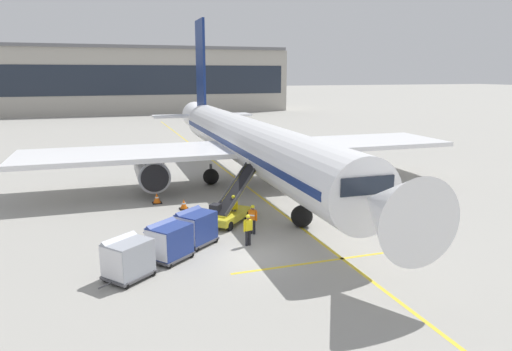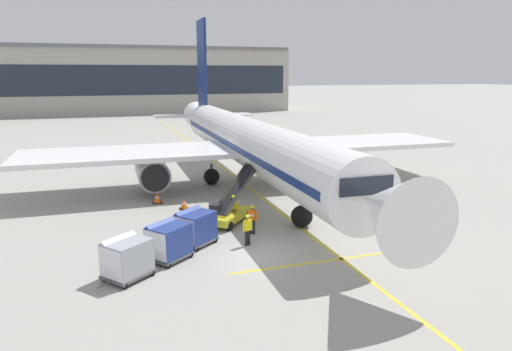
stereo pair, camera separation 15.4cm
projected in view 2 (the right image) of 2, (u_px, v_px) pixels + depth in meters
name	position (u px, v px, depth m)	size (l,w,h in m)	color
ground_plane	(253.00, 256.00, 23.64)	(600.00, 600.00, 0.00)	#9E9B93
parked_airplane	(247.00, 142.00, 38.04)	(35.29, 45.34, 15.04)	white
belt_loader	(230.00, 208.00, 28.84)	(4.50, 4.62, 3.24)	gold
baggage_cart_lead	(195.00, 227.00, 25.07)	(2.63, 2.50, 1.91)	#515156
baggage_cart_second	(168.00, 240.00, 23.01)	(2.63, 2.50, 1.91)	#515156
baggage_cart_third	(126.00, 257.00, 20.89)	(2.63, 2.50, 1.91)	#515156
ground_crew_by_loader	(194.00, 227.00, 25.03)	(0.42, 0.48, 1.74)	#514C42
ground_crew_by_carts	(248.00, 228.00, 24.88)	(0.55, 0.34, 1.74)	black
ground_crew_marshaller	(252.00, 217.00, 26.68)	(0.44, 0.43, 1.74)	black
ground_crew_wingwalker	(233.00, 207.00, 28.79)	(0.51, 0.40, 1.74)	#514C42
safety_cone_engine_keepout	(184.00, 204.00, 31.75)	(0.61, 0.61, 0.69)	black
safety_cone_wingtip	(157.00, 198.00, 33.19)	(0.66, 0.66, 0.75)	black
safety_cone_nose_mark	(157.00, 188.00, 36.36)	(0.52, 0.52, 0.60)	black
apron_guidance_line_lead_in	(248.00, 187.00, 37.96)	(0.20, 110.00, 0.01)	yellow
apron_guidance_line_stop_bar	(345.00, 258.00, 23.34)	(12.00, 0.20, 0.01)	yellow
terminal_building	(74.00, 80.00, 106.66)	(98.84, 19.09, 15.05)	#A8A399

